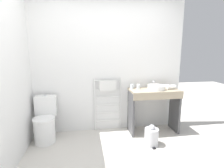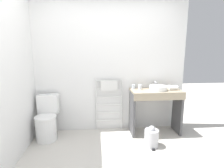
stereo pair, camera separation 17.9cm
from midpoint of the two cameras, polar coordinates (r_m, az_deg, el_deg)
wall_back at (r=3.36m, az=-3.33°, el=6.76°), size 2.97×0.12×2.62m
wall_side at (r=2.78m, az=-32.25°, el=4.23°), size 0.12×2.18×2.62m
toilet at (r=3.32m, az=-22.51°, el=-11.73°), size 0.37×0.49×0.78m
towel_radiator at (r=3.35m, az=-2.95°, el=-3.41°), size 0.53×0.06×1.03m
vanity_counter at (r=3.38m, az=12.05°, el=-6.27°), size 0.92×0.45×0.84m
sink_basin at (r=3.31m, az=12.78°, el=-1.03°), size 0.32×0.32×0.08m
faucet at (r=3.46m, az=11.76°, el=0.23°), size 0.02×0.10×0.13m
cup_near_wall at (r=3.31m, az=5.01°, el=-0.80°), size 0.06×0.06×0.09m
cup_near_edge at (r=3.30m, az=7.09°, el=-0.87°), size 0.07×0.07×0.09m
hair_dryer at (r=3.43m, az=17.33°, el=-0.89°), size 0.21×0.17×0.08m
trash_bin at (r=3.07m, az=11.07°, el=-16.42°), size 0.23×0.26×0.36m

